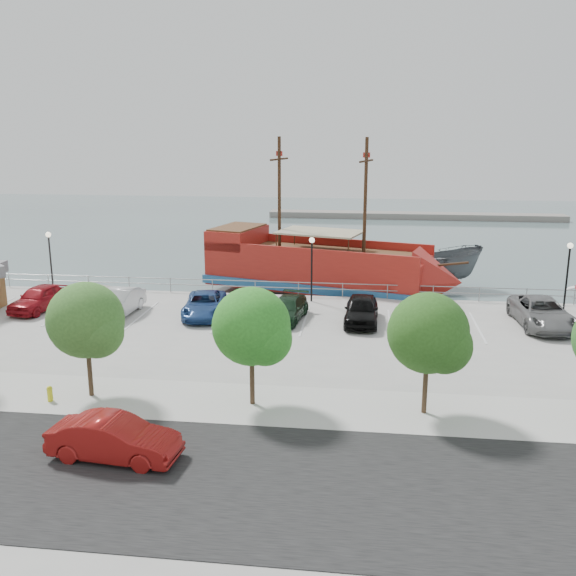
# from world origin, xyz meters

# --- Properties ---
(ground) EXTENTS (160.00, 160.00, 0.00)m
(ground) POSITION_xyz_m (0.00, 0.00, -1.00)
(ground) COLOR #475B5D
(street) EXTENTS (100.00, 8.00, 0.04)m
(street) POSITION_xyz_m (0.00, -16.00, 0.01)
(street) COLOR black
(street) RESTS_ON land_slab
(sidewalk) EXTENTS (100.00, 4.00, 0.05)m
(sidewalk) POSITION_xyz_m (0.00, -10.00, 0.01)
(sidewalk) COLOR #B9B7B4
(sidewalk) RESTS_ON land_slab
(seawall_railing) EXTENTS (50.00, 0.06, 1.00)m
(seawall_railing) POSITION_xyz_m (0.00, 7.80, 0.53)
(seawall_railing) COLOR gray
(seawall_railing) RESTS_ON land_slab
(far_shore) EXTENTS (40.00, 3.00, 0.80)m
(far_shore) POSITION_xyz_m (10.00, 55.00, -0.60)
(far_shore) COLOR gray
(far_shore) RESTS_ON ground
(pirate_ship) EXTENTS (19.48, 10.10, 12.06)m
(pirate_ship) POSITION_xyz_m (1.25, 11.68, 1.02)
(pirate_ship) COLOR #A31F18
(pirate_ship) RESTS_ON ground
(patrol_boat) EXTENTS (8.18, 4.56, 2.99)m
(patrol_boat) POSITION_xyz_m (8.74, 15.37, 0.49)
(patrol_boat) COLOR #4B4F53
(patrol_boat) RESTS_ON ground
(dock_west) EXTENTS (7.73, 4.87, 0.43)m
(dock_west) POSITION_xyz_m (-13.93, 9.20, -0.79)
(dock_west) COLOR gray
(dock_west) RESTS_ON ground
(dock_mid) EXTENTS (7.14, 4.00, 0.39)m
(dock_mid) POSITION_xyz_m (8.32, 9.20, -0.80)
(dock_mid) COLOR gray
(dock_mid) RESTS_ON ground
(dock_east) EXTENTS (6.88, 3.32, 0.38)m
(dock_east) POSITION_xyz_m (17.44, 9.20, -0.81)
(dock_east) COLOR gray
(dock_east) RESTS_ON ground
(street_sedan) EXTENTS (4.72, 2.05, 1.51)m
(street_sedan) POSITION_xyz_m (-4.93, -15.02, 0.75)
(street_sedan) COLOR maroon
(street_sedan) RESTS_ON street
(fire_hydrant) EXTENTS (0.24, 0.24, 0.71)m
(fire_hydrant) POSITION_xyz_m (-9.46, -10.80, 0.38)
(fire_hydrant) COLOR #D0CE18
(fire_hydrant) RESTS_ON sidewalk
(lamp_post_left) EXTENTS (0.36, 0.36, 4.28)m
(lamp_post_left) POSITION_xyz_m (-18.00, 6.50, 2.94)
(lamp_post_left) COLOR black
(lamp_post_left) RESTS_ON land_slab
(lamp_post_mid) EXTENTS (0.36, 0.36, 4.28)m
(lamp_post_mid) POSITION_xyz_m (0.00, 6.50, 2.94)
(lamp_post_mid) COLOR black
(lamp_post_mid) RESTS_ON land_slab
(lamp_post_right) EXTENTS (0.36, 0.36, 4.28)m
(lamp_post_right) POSITION_xyz_m (16.00, 6.50, 2.94)
(lamp_post_right) COLOR black
(lamp_post_right) RESTS_ON land_slab
(tree_c) EXTENTS (3.30, 3.20, 5.00)m
(tree_c) POSITION_xyz_m (-7.85, -10.07, 3.30)
(tree_c) COLOR #473321
(tree_c) RESTS_ON sidewalk
(tree_d) EXTENTS (3.30, 3.20, 5.00)m
(tree_d) POSITION_xyz_m (-0.85, -10.07, 3.30)
(tree_d) COLOR #473321
(tree_d) RESTS_ON sidewalk
(tree_e) EXTENTS (3.30, 3.20, 5.00)m
(tree_e) POSITION_xyz_m (6.15, -10.07, 3.30)
(tree_e) COLOR #473321
(tree_e) RESTS_ON sidewalk
(parked_car_a) EXTENTS (2.52, 4.87, 1.59)m
(parked_car_a) POSITION_xyz_m (-16.77, 2.31, 0.79)
(parked_car_a) COLOR maroon
(parked_car_a) RESTS_ON land_slab
(parked_car_b) EXTENTS (1.88, 4.86, 1.58)m
(parked_car_b) POSITION_xyz_m (-11.41, 1.86, 0.79)
(parked_car_b) COLOR silver
(parked_car_b) RESTS_ON land_slab
(parked_car_c) EXTENTS (3.03, 5.40, 1.43)m
(parked_car_c) POSITION_xyz_m (-6.16, 2.35, 0.71)
(parked_car_c) COLOR navy
(parked_car_c) RESTS_ON land_slab
(parked_car_d) EXTENTS (2.52, 4.87, 1.35)m
(parked_car_d) POSITION_xyz_m (-1.08, 2.10, 0.67)
(parked_car_d) COLOR black
(parked_car_d) RESTS_ON land_slab
(parked_car_e) EXTENTS (2.04, 4.83, 1.63)m
(parked_car_e) POSITION_xyz_m (3.33, 2.04, 0.82)
(parked_car_e) COLOR black
(parked_car_e) RESTS_ON land_slab
(parked_car_f) EXTENTS (2.09, 4.68, 1.49)m
(parked_car_f) POSITION_xyz_m (7.66, 2.21, 0.75)
(parked_car_f) COLOR white
(parked_car_f) RESTS_ON land_slab
(parked_car_g) EXTENTS (3.04, 6.04, 1.64)m
(parked_car_g) POSITION_xyz_m (13.67, 2.71, 0.82)
(parked_car_g) COLOR slate
(parked_car_g) RESTS_ON land_slab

